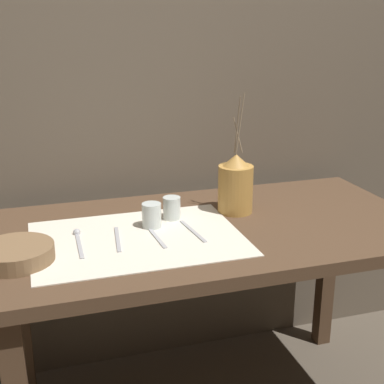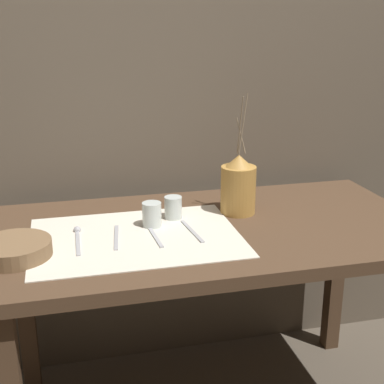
{
  "view_description": "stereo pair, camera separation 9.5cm",
  "coord_description": "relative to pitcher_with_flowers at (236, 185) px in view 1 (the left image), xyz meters",
  "views": [
    {
      "loc": [
        -0.54,
        -1.52,
        1.39
      ],
      "look_at": [
        -0.07,
        0.0,
        0.87
      ],
      "focal_mm": 50.0,
      "sensor_mm": 36.0,
      "label": 1
    },
    {
      "loc": [
        -0.45,
        -1.55,
        1.39
      ],
      "look_at": [
        -0.07,
        0.0,
        0.87
      ],
      "focal_mm": 50.0,
      "sensor_mm": 36.0,
      "label": 2
    }
  ],
  "objects": [
    {
      "name": "glass_tumbler_far",
      "position": [
        -0.23,
        -0.01,
        -0.06
      ],
      "size": [
        0.06,
        0.06,
        0.07
      ],
      "color": "silver",
      "rests_on": "wooden_table"
    },
    {
      "name": "pitcher_with_flowers",
      "position": [
        0.0,
        0.0,
        0.0
      ],
      "size": [
        0.12,
        0.12,
        0.41
      ],
      "color": "#B7843D",
      "rests_on": "wooden_table"
    },
    {
      "name": "wooden_table",
      "position": [
        -0.12,
        -0.1,
        -0.19
      ],
      "size": [
        1.39,
        0.74,
        0.75
      ],
      "color": "#4C3523",
      "rests_on": "ground_plane"
    },
    {
      "name": "knife_center",
      "position": [
        -0.32,
        -0.15,
        -0.09
      ],
      "size": [
        0.02,
        0.19,
        0.0
      ],
      "color": "#A8A8AD",
      "rests_on": "wooden_table"
    },
    {
      "name": "glass_tumbler_near",
      "position": [
        -0.31,
        -0.06,
        -0.05
      ],
      "size": [
        0.06,
        0.06,
        0.08
      ],
      "color": "silver",
      "rests_on": "wooden_table"
    },
    {
      "name": "spoon_outer",
      "position": [
        -0.55,
        -0.09,
        -0.09
      ],
      "size": [
        0.02,
        0.2,
        0.02
      ],
      "color": "#A8A8AD",
      "rests_on": "wooden_table"
    },
    {
      "name": "wooden_bowl",
      "position": [
        -0.72,
        -0.2,
        -0.07
      ],
      "size": [
        0.21,
        0.21,
        0.05
      ],
      "color": "brown",
      "rests_on": "wooden_table"
    },
    {
      "name": "fork_inner",
      "position": [
        -0.43,
        -0.13,
        -0.09
      ],
      "size": [
        0.03,
        0.19,
        0.0
      ],
      "color": "#A8A8AD",
      "rests_on": "wooden_table"
    },
    {
      "name": "fork_outer",
      "position": [
        -0.2,
        -0.14,
        -0.09
      ],
      "size": [
        0.03,
        0.19,
        0.0
      ],
      "color": "#A8A8AD",
      "rests_on": "wooden_table"
    },
    {
      "name": "linen_cloth",
      "position": [
        -0.37,
        -0.14,
        -0.09
      ],
      "size": [
        0.63,
        0.46,
        0.0
      ],
      "color": "beige",
      "rests_on": "wooden_table"
    },
    {
      "name": "stone_wall_back",
      "position": [
        -0.12,
        0.38,
        0.35
      ],
      "size": [
        7.0,
        0.06,
        2.4
      ],
      "color": "brown",
      "rests_on": "ground_plane"
    }
  ]
}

